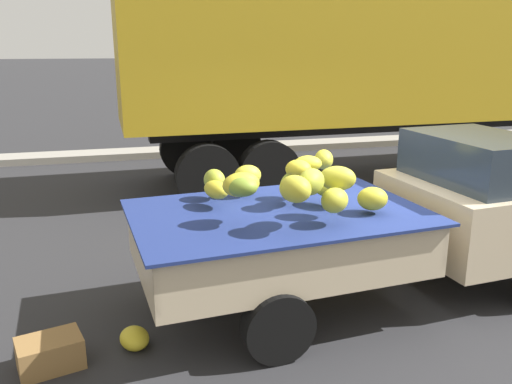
# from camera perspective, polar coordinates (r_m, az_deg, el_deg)

# --- Properties ---
(ground) EXTENTS (220.00, 220.00, 0.00)m
(ground) POSITION_cam_1_polar(r_m,az_deg,el_deg) (6.19, 11.61, -10.13)
(ground) COLOR #28282B
(curb_strip) EXTENTS (80.00, 0.80, 0.16)m
(curb_strip) POSITION_cam_1_polar(r_m,az_deg,el_deg) (13.59, -3.69, 4.64)
(curb_strip) COLOR gray
(curb_strip) RESTS_ON ground
(pickup_truck) EXTENTS (5.16, 2.20, 1.70)m
(pickup_truck) POSITION_cam_1_polar(r_m,az_deg,el_deg) (6.23, 19.45, -1.77)
(pickup_truck) COLOR #CCB793
(pickup_truck) RESTS_ON ground
(semi_trailer) EXTENTS (12.04, 2.79, 3.95)m
(semi_trailer) POSITION_cam_1_polar(r_m,az_deg,el_deg) (11.49, 17.20, 14.36)
(semi_trailer) COLOR gold
(semi_trailer) RESTS_ON ground
(fallen_banana_bunch_near_tailgate) EXTENTS (0.33, 0.38, 0.19)m
(fallen_banana_bunch_near_tailgate) POSITION_cam_1_polar(r_m,az_deg,el_deg) (5.08, -12.99, -15.13)
(fallen_banana_bunch_near_tailgate) COLOR gold
(fallen_banana_bunch_near_tailgate) RESTS_ON ground
(produce_crate) EXTENTS (0.60, 0.48, 0.27)m
(produce_crate) POSITION_cam_1_polar(r_m,az_deg,el_deg) (5.00, -21.34, -15.90)
(produce_crate) COLOR olive
(produce_crate) RESTS_ON ground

